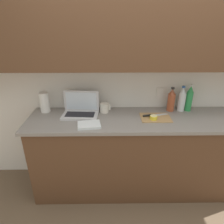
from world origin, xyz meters
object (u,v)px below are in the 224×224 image
(lemon_half_cut, at_px, (153,117))
(measuring_cup, at_px, (104,108))
(knife, at_px, (151,115))
(bottle_water_clear, at_px, (171,100))
(paper_towel_roll, at_px, (45,102))
(bottle_green_soda, at_px, (189,99))
(bottle_oil_tall, at_px, (182,100))
(laptop, at_px, (81,109))
(cutting_board, at_px, (155,118))

(lemon_half_cut, bearing_deg, measuring_cup, 158.57)
(knife, height_order, bottle_water_clear, bottle_water_clear)
(knife, height_order, paper_towel_roll, paper_towel_roll)
(bottle_green_soda, bearing_deg, paper_towel_roll, -179.68)
(bottle_oil_tall, bearing_deg, laptop, -175.38)
(measuring_cup, bearing_deg, bottle_water_clear, 2.72)
(knife, bearing_deg, lemon_half_cut, -98.75)
(laptop, relative_size, paper_towel_roll, 1.78)
(bottle_green_soda, distance_m, bottle_oil_tall, 0.08)
(bottle_green_soda, bearing_deg, bottle_oil_tall, -180.00)
(laptop, height_order, cutting_board, laptop)
(bottle_green_soda, height_order, paper_towel_roll, bottle_green_soda)
(paper_towel_roll, bearing_deg, bottle_oil_tall, 0.34)
(lemon_half_cut, bearing_deg, knife, 95.86)
(measuring_cup, bearing_deg, lemon_half_cut, -21.43)
(paper_towel_roll, bearing_deg, knife, -7.32)
(bottle_oil_tall, distance_m, measuring_cup, 0.87)
(lemon_half_cut, bearing_deg, bottle_water_clear, 44.61)
(cutting_board, distance_m, measuring_cup, 0.57)
(cutting_board, distance_m, bottle_oil_tall, 0.40)
(lemon_half_cut, distance_m, bottle_oil_tall, 0.44)
(knife, xyz_separation_m, measuring_cup, (-0.50, 0.12, 0.04))
(bottle_water_clear, distance_m, paper_towel_roll, 1.42)
(knife, xyz_separation_m, bottle_water_clear, (0.25, 0.16, 0.11))
(laptop, relative_size, lemon_half_cut, 5.19)
(cutting_board, distance_m, knife, 0.05)
(bottle_water_clear, bearing_deg, bottle_green_soda, 0.00)
(cutting_board, bearing_deg, bottle_water_clear, 42.60)
(cutting_board, distance_m, paper_towel_roll, 1.23)
(laptop, distance_m, lemon_half_cut, 0.78)
(cutting_board, relative_size, measuring_cup, 2.67)
(bottle_oil_tall, xyz_separation_m, measuring_cup, (-0.87, -0.04, -0.08))
(lemon_half_cut, distance_m, paper_towel_roll, 1.20)
(laptop, relative_size, measuring_cup, 3.38)
(knife, relative_size, bottle_water_clear, 1.05)
(bottle_water_clear, height_order, paper_towel_roll, bottle_water_clear)
(knife, bearing_deg, bottle_green_soda, 4.91)
(laptop, bearing_deg, measuring_cup, 15.91)
(cutting_board, relative_size, bottle_oil_tall, 1.09)
(paper_towel_roll, bearing_deg, measuring_cup, -2.29)
(bottle_oil_tall, distance_m, paper_towel_roll, 1.54)
(measuring_cup, bearing_deg, knife, -13.78)
(bottle_oil_tall, bearing_deg, paper_towel_roll, -179.66)
(bottle_water_clear, bearing_deg, lemon_half_cut, -135.39)
(laptop, bearing_deg, knife, -1.33)
(cutting_board, bearing_deg, paper_towel_roll, 171.45)
(laptop, relative_size, bottle_green_soda, 1.29)
(bottle_oil_tall, height_order, paper_towel_roll, bottle_oil_tall)
(bottle_water_clear, bearing_deg, measuring_cup, -177.28)
(laptop, distance_m, paper_towel_roll, 0.42)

